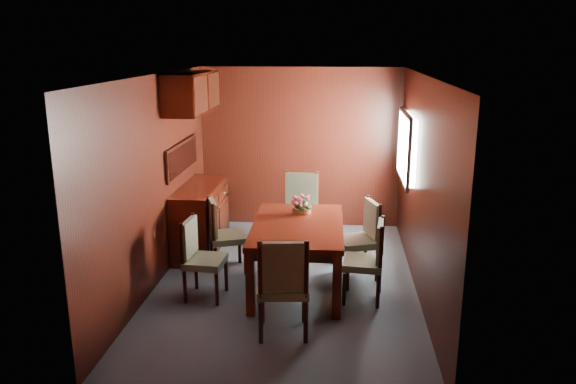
# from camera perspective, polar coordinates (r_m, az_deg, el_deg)

# --- Properties ---
(ground) EXTENTS (4.50, 4.50, 0.00)m
(ground) POSITION_cam_1_polar(r_m,az_deg,el_deg) (6.69, -0.18, -9.23)
(ground) COLOR #3E4A55
(ground) RESTS_ON ground
(room_shell) EXTENTS (3.06, 4.52, 2.41)m
(room_shell) POSITION_cam_1_polar(r_m,az_deg,el_deg) (6.54, -0.83, 5.17)
(room_shell) COLOR black
(room_shell) RESTS_ON ground
(sideboard) EXTENTS (0.48, 1.40, 0.90)m
(sideboard) POSITION_cam_1_polar(r_m,az_deg,el_deg) (7.66, -8.83, -2.64)
(sideboard) COLOR black
(sideboard) RESTS_ON ground
(dining_table) EXTENTS (1.04, 1.64, 0.76)m
(dining_table) POSITION_cam_1_polar(r_m,az_deg,el_deg) (6.38, 1.00, -4.16)
(dining_table) COLOR black
(dining_table) RESTS_ON ground
(chair_left_near) EXTENTS (0.44, 0.46, 0.91)m
(chair_left_near) POSITION_cam_1_polar(r_m,az_deg,el_deg) (6.25, -9.04, -6.22)
(chair_left_near) COLOR black
(chair_left_near) RESTS_ON ground
(chair_left_far) EXTENTS (0.55, 0.56, 0.92)m
(chair_left_far) POSITION_cam_1_polar(r_m,az_deg,el_deg) (6.91, -6.76, -3.97)
(chair_left_far) COLOR black
(chair_left_far) RESTS_ON ground
(chair_right_near) EXTENTS (0.46, 0.48, 0.92)m
(chair_right_near) POSITION_cam_1_polar(r_m,az_deg,el_deg) (6.16, 8.31, -6.47)
(chair_right_near) COLOR black
(chair_right_near) RESTS_ON ground
(chair_right_far) EXTENTS (0.55, 0.56, 0.95)m
(chair_right_far) POSITION_cam_1_polar(r_m,az_deg,el_deg) (6.77, 7.63, -4.28)
(chair_right_far) COLOR black
(chair_right_far) RESTS_ON ground
(chair_head) EXTENTS (0.53, 0.51, 1.02)m
(chair_head) POSITION_cam_1_polar(r_m,az_deg,el_deg) (5.33, -0.49, -9.10)
(chair_head) COLOR black
(chair_head) RESTS_ON ground
(chair_foot) EXTENTS (0.52, 0.50, 1.03)m
(chair_foot) POSITION_cam_1_polar(r_m,az_deg,el_deg) (7.70, 1.27, -1.42)
(chair_foot) COLOR black
(chair_foot) RESTS_ON ground
(flower_centerpiece) EXTENTS (0.24, 0.24, 0.24)m
(flower_centerpiece) POSITION_cam_1_polar(r_m,az_deg,el_deg) (6.71, 1.41, -1.18)
(flower_centerpiece) COLOR #AD5C35
(flower_centerpiece) RESTS_ON dining_table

